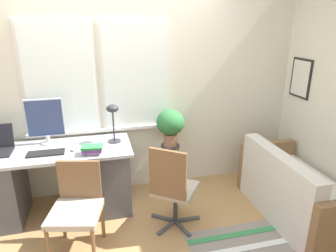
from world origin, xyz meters
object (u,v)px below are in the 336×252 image
at_px(desk_lamp, 113,114).
at_px(plant_stand, 170,152).
at_px(keyboard, 46,153).
at_px(desk_chair_wooden, 77,206).
at_px(potted_plant, 170,124).
at_px(mouse, 73,149).
at_px(office_chair_swivel, 173,187).
at_px(book_stack, 93,149).
at_px(monitor, 45,120).
at_px(couch_loveseat, 295,194).

bearing_deg(desk_lamp, plant_stand, 7.50).
bearing_deg(plant_stand, keyboard, -169.37).
bearing_deg(desk_chair_wooden, potted_plant, 49.50).
xyz_separation_m(mouse, potted_plant, (1.13, 0.25, 0.10)).
bearing_deg(desk_lamp, office_chair_swivel, -51.00).
relative_size(mouse, office_chair_swivel, 0.07).
distance_m(book_stack, desk_chair_wooden, 0.59).
distance_m(monitor, mouse, 0.47).
relative_size(book_stack, office_chair_swivel, 0.24).
relative_size(keyboard, potted_plant, 0.81).
bearing_deg(couch_loveseat, desk_lamp, 67.74).
relative_size(couch_loveseat, potted_plant, 3.18).
xyz_separation_m(desk_lamp, potted_plant, (0.68, 0.09, -0.21)).
height_order(monitor, desk_lamp, monitor).
relative_size(mouse, plant_stand, 0.11).
bearing_deg(book_stack, monitor, 139.56).
xyz_separation_m(keyboard, desk_chair_wooden, (0.29, -0.54, -0.33)).
xyz_separation_m(book_stack, desk_chair_wooden, (-0.18, -0.42, -0.37)).
xyz_separation_m(mouse, book_stack, (0.21, -0.13, 0.03)).
relative_size(monitor, office_chair_swivel, 0.54).
relative_size(keyboard, plant_stand, 0.59).
distance_m(couch_loveseat, plant_stand, 1.50).
height_order(keyboard, couch_loveseat, keyboard).
relative_size(mouse, desk_lamp, 0.16).
distance_m(desk_lamp, plant_stand, 0.89).
xyz_separation_m(desk_chair_wooden, plant_stand, (1.10, 0.80, 0.08)).
bearing_deg(desk_lamp, monitor, 170.29).
height_order(book_stack, office_chair_swivel, office_chair_swivel).
distance_m(mouse, plant_stand, 1.18).
relative_size(desk_lamp, potted_plant, 0.96).
bearing_deg(desk_chair_wooden, keyboard, 132.09).
bearing_deg(couch_loveseat, book_stack, 77.20).
distance_m(desk_chair_wooden, office_chair_swivel, 0.94).
relative_size(monitor, plant_stand, 0.82).
height_order(mouse, potted_plant, potted_plant).
bearing_deg(book_stack, couch_loveseat, -12.80).
bearing_deg(couch_loveseat, keyboard, 77.01).
height_order(office_chair_swivel, plant_stand, office_chair_swivel).
bearing_deg(mouse, office_chair_swivel, -26.62).
xyz_separation_m(book_stack, plant_stand, (0.92, 0.38, -0.29)).
xyz_separation_m(book_stack, couch_loveseat, (2.13, -0.48, -0.55)).
bearing_deg(mouse, desk_lamp, 19.50).
height_order(keyboard, mouse, mouse).
distance_m(mouse, desk_lamp, 0.57).
height_order(desk_chair_wooden, couch_loveseat, desk_chair_wooden).
height_order(mouse, book_stack, book_stack).
bearing_deg(book_stack, plant_stand, 22.32).
xyz_separation_m(monitor, plant_stand, (1.41, -0.03, -0.51)).
xyz_separation_m(monitor, keyboard, (0.01, -0.30, -0.26)).
bearing_deg(book_stack, potted_plant, 22.32).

